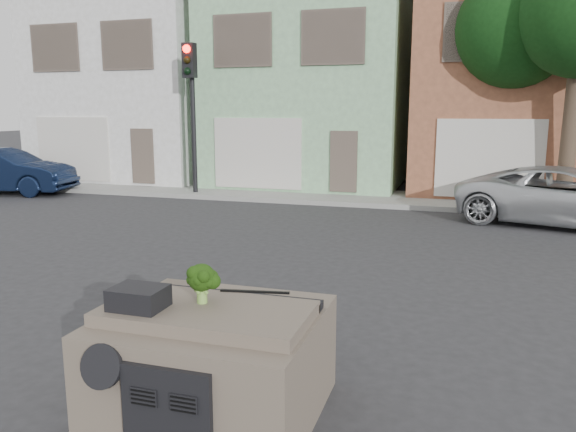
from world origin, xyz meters
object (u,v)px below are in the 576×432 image
at_px(traffic_signal, 192,121).
at_px(broccoli, 202,283).
at_px(navy_sedan, 5,194).
at_px(silver_pickup, 566,226).

distance_m(traffic_signal, broccoli, 14.14).
xyz_separation_m(navy_sedan, broccoli, (13.11, -11.17, 1.31)).
bearing_deg(broccoli, traffic_signal, 117.06).
bearing_deg(traffic_signal, navy_sedan, -168.40).
bearing_deg(broccoli, navy_sedan, 139.55).
height_order(silver_pickup, traffic_signal, traffic_signal).
xyz_separation_m(navy_sedan, traffic_signal, (6.70, 1.37, 2.55)).
distance_m(navy_sedan, broccoli, 17.27).
relative_size(silver_pickup, broccoli, 13.87).
height_order(traffic_signal, broccoli, traffic_signal).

